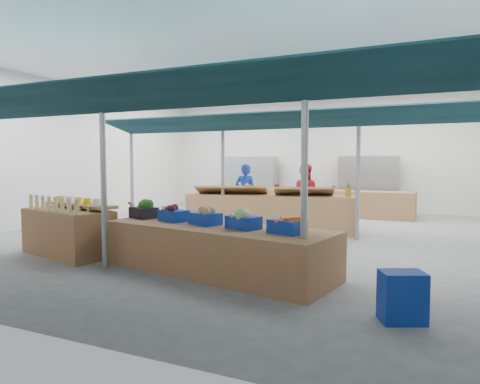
% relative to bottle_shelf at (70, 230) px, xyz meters
% --- Properties ---
extents(floor, '(13.00, 13.00, 0.00)m').
position_rel_bottle_shelf_xyz_m(floor, '(2.36, 3.47, -0.48)').
color(floor, '#5E5E60').
rests_on(floor, ground).
extents(hall, '(13.00, 13.00, 13.00)m').
position_rel_bottle_shelf_xyz_m(hall, '(2.36, 4.90, 2.17)').
color(hall, silver).
rests_on(hall, ground).
extents(pole_grid, '(10.00, 4.60, 3.00)m').
position_rel_bottle_shelf_xyz_m(pole_grid, '(3.11, 1.72, 1.33)').
color(pole_grid, gray).
rests_on(pole_grid, floor).
extents(awnings, '(9.50, 7.08, 0.30)m').
position_rel_bottle_shelf_xyz_m(awnings, '(3.11, 1.72, 2.30)').
color(awnings, black).
rests_on(awnings, pole_grid).
extents(back_shelving_left, '(2.00, 0.50, 2.00)m').
position_rel_bottle_shelf_xyz_m(back_shelving_left, '(-0.14, 9.47, 0.52)').
color(back_shelving_left, '#B23F33').
rests_on(back_shelving_left, floor).
extents(back_shelving_right, '(2.00, 0.50, 2.00)m').
position_rel_bottle_shelf_xyz_m(back_shelving_right, '(4.36, 9.47, 0.52)').
color(back_shelving_right, '#B23F33').
rests_on(back_shelving_right, floor).
extents(bottle_shelf, '(2.16, 1.60, 1.17)m').
position_rel_bottle_shelf_xyz_m(bottle_shelf, '(0.00, 0.00, 0.00)').
color(bottle_shelf, brown).
rests_on(bottle_shelf, floor).
extents(veg_counter, '(4.15, 2.03, 0.77)m').
position_rel_bottle_shelf_xyz_m(veg_counter, '(3.23, -0.01, -0.09)').
color(veg_counter, brown).
rests_on(veg_counter, floor).
extents(fruit_counter, '(4.52, 1.67, 0.95)m').
position_rel_bottle_shelf_xyz_m(fruit_counter, '(2.54, 4.42, -0.00)').
color(fruit_counter, brown).
rests_on(fruit_counter, floor).
extents(far_counter, '(4.85, 1.08, 0.87)m').
position_rel_bottle_shelf_xyz_m(far_counter, '(3.57, 8.20, -0.04)').
color(far_counter, brown).
rests_on(far_counter, floor).
extents(crate_stack, '(0.58, 0.51, 0.58)m').
position_rel_bottle_shelf_xyz_m(crate_stack, '(6.17, -1.10, -0.19)').
color(crate_stack, navy).
rests_on(crate_stack, floor).
extents(vendor_left, '(0.70, 0.51, 1.77)m').
position_rel_bottle_shelf_xyz_m(vendor_left, '(1.34, 5.52, 0.41)').
color(vendor_left, '#1B38B5').
rests_on(vendor_left, floor).
extents(vendor_right, '(0.95, 0.78, 1.77)m').
position_rel_bottle_shelf_xyz_m(vendor_right, '(3.14, 5.52, 0.41)').
color(vendor_right, '#B51629').
rests_on(vendor_right, floor).
extents(crate_broccoli, '(0.59, 0.51, 0.35)m').
position_rel_bottle_shelf_xyz_m(crate_broccoli, '(1.55, 0.30, 0.45)').
color(crate_broccoli, black).
rests_on(crate_broccoli, veg_counter).
extents(crate_beets, '(0.59, 0.51, 0.29)m').
position_rel_bottle_shelf_xyz_m(crate_beets, '(2.31, 0.16, 0.43)').
color(crate_beets, navy).
rests_on(crate_beets, veg_counter).
extents(crate_celeriac, '(0.59, 0.51, 0.31)m').
position_rel_bottle_shelf_xyz_m(crate_celeriac, '(3.01, 0.03, 0.44)').
color(crate_celeriac, navy).
rests_on(crate_celeriac, veg_counter).
extents(crate_cabbage, '(0.59, 0.51, 0.35)m').
position_rel_bottle_shelf_xyz_m(crate_cabbage, '(3.77, -0.11, 0.45)').
color(crate_cabbage, navy).
rests_on(crate_cabbage, veg_counter).
extents(crate_carrots, '(0.59, 0.51, 0.29)m').
position_rel_bottle_shelf_xyz_m(crate_carrots, '(4.53, -0.26, 0.41)').
color(crate_carrots, navy).
rests_on(crate_carrots, veg_counter).
extents(sparrow, '(0.12, 0.09, 0.11)m').
position_rel_bottle_shelf_xyz_m(sparrow, '(1.35, 0.20, 0.54)').
color(sparrow, brown).
rests_on(sparrow, crate_broccoli).
extents(apple_heap_yellow, '(2.02, 1.21, 0.27)m').
position_rel_bottle_shelf_xyz_m(apple_heap_yellow, '(1.52, 4.16, 0.63)').
color(apple_heap_yellow, '#997247').
rests_on(apple_heap_yellow, fruit_counter).
extents(apple_heap_red, '(1.64, 1.09, 0.27)m').
position_rel_bottle_shelf_xyz_m(apple_heap_red, '(3.44, 4.44, 0.63)').
color(apple_heap_red, '#997247').
rests_on(apple_heap_red, fruit_counter).
extents(pineapple, '(0.14, 0.14, 0.39)m').
position_rel_bottle_shelf_xyz_m(pineapple, '(4.54, 4.60, 0.65)').
color(pineapple, '#8C6019').
rests_on(pineapple, fruit_counter).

